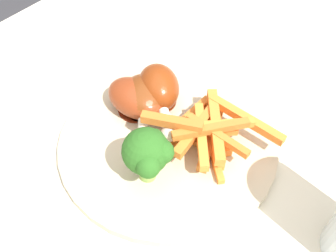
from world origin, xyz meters
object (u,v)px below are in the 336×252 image
Objects in this scene: chicken_drumstick_near at (159,90)px; dinner_plate at (168,140)px; dining_table at (149,241)px; chicken_drumstick_far at (144,99)px; chicken_drumstick_extra at (139,100)px; carrot_fries_pile at (207,130)px; broccoli_floret_front at (148,152)px.

dinner_plate is at bearing -131.05° from chicken_drumstick_near.
dining_table is 0.19m from chicken_drumstick_near.
dinner_plate is 0.06m from chicken_drumstick_far.
chicken_drumstick_far is (0.10, 0.08, 0.13)m from dining_table.
chicken_drumstick_extra reaches higher than dining_table.
carrot_fries_pile is at bearing -5.01° from dining_table.
carrot_fries_pile is 0.08m from chicken_drumstick_near.
dinner_plate is at bearing -108.19° from chicken_drumstick_far.
chicken_drumstick_extra is at bearing 42.28° from dining_table.
chicken_drumstick_near reaches higher than dining_table.
dining_table is 0.16m from broccoli_floret_front.
chicken_drumstick_far is at bearing 42.94° from broccoli_floret_front.
chicken_drumstick_far reaches higher than chicken_drumstick_extra.
dining_table is 0.14m from dinner_plate.
carrot_fries_pile reaches higher than chicken_drumstick_far.
chicken_drumstick_far is at bearing 94.80° from carrot_fries_pile.
dinner_plate is 0.06m from chicken_drumstick_extra.
chicken_drumstick_far is (0.02, 0.05, 0.03)m from dinner_plate.
carrot_fries_pile is at bearing -82.63° from chicken_drumstick_extra.
dining_table is 10.80× the size of chicken_drumstick_far.
carrot_fries_pile is 0.09m from chicken_drumstick_far.
dining_table is 0.18m from chicken_drumstick_extra.
dining_table is 9.71× the size of chicken_drumstick_extra.
dining_table is at bearing -153.22° from broccoli_floret_front.
dinner_plate is 0.06m from chicken_drumstick_near.
dinner_plate is 0.08m from broccoli_floret_front.
chicken_drumstick_near reaches higher than chicken_drumstick_far.
chicken_drumstick_far is (0.07, 0.07, -0.02)m from broccoli_floret_front.
chicken_drumstick_extra is at bearing 156.26° from chicken_drumstick_near.
dinner_plate is 2.42× the size of chicken_drumstick_near.
chicken_drumstick_extra is (-0.01, 0.09, 0.00)m from carrot_fries_pile.
broccoli_floret_front is (-0.06, -0.02, 0.05)m from dinner_plate.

